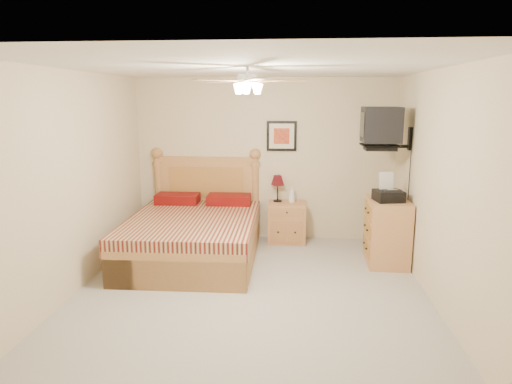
% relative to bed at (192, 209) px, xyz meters
% --- Properties ---
extents(floor, '(4.50, 4.50, 0.00)m').
position_rel_bed_xyz_m(floor, '(0.90, -1.12, -0.71)').
color(floor, '#A09A90').
rests_on(floor, ground).
extents(ceiling, '(4.00, 4.50, 0.04)m').
position_rel_bed_xyz_m(ceiling, '(0.90, -1.12, 1.79)').
color(ceiling, white).
rests_on(ceiling, ground).
extents(wall_back, '(4.00, 0.04, 2.50)m').
position_rel_bed_xyz_m(wall_back, '(0.90, 1.13, 0.54)').
color(wall_back, beige).
rests_on(wall_back, ground).
extents(wall_front, '(4.00, 0.04, 2.50)m').
position_rel_bed_xyz_m(wall_front, '(0.90, -3.37, 0.54)').
color(wall_front, beige).
rests_on(wall_front, ground).
extents(wall_left, '(0.04, 4.50, 2.50)m').
position_rel_bed_xyz_m(wall_left, '(-1.10, -1.12, 0.54)').
color(wall_left, beige).
rests_on(wall_left, ground).
extents(wall_right, '(0.04, 4.50, 2.50)m').
position_rel_bed_xyz_m(wall_right, '(2.90, -1.12, 0.54)').
color(wall_right, beige).
rests_on(wall_right, ground).
extents(bed, '(1.72, 2.23, 1.43)m').
position_rel_bed_xyz_m(bed, '(0.00, 0.00, 0.00)').
color(bed, '#AA6B43').
rests_on(bed, ground).
extents(nightstand, '(0.58, 0.44, 0.62)m').
position_rel_bed_xyz_m(nightstand, '(1.27, 0.88, -0.40)').
color(nightstand, '#A66936').
rests_on(nightstand, ground).
extents(table_lamp, '(0.29, 0.29, 0.41)m').
position_rel_bed_xyz_m(table_lamp, '(1.12, 0.97, 0.11)').
color(table_lamp, '#520C13').
rests_on(table_lamp, nightstand).
extents(lotion_bottle, '(0.12, 0.12, 0.26)m').
position_rel_bed_xyz_m(lotion_bottle, '(1.34, 0.92, 0.03)').
color(lotion_bottle, white).
rests_on(lotion_bottle, nightstand).
extents(framed_picture, '(0.46, 0.04, 0.46)m').
position_rel_bed_xyz_m(framed_picture, '(1.17, 1.11, 0.91)').
color(framed_picture, black).
rests_on(framed_picture, wall_back).
extents(dresser, '(0.53, 0.75, 0.87)m').
position_rel_bed_xyz_m(dresser, '(2.63, 0.08, -0.28)').
color(dresser, '#B07F4E').
rests_on(dresser, ground).
extents(fax_machine, '(0.41, 0.42, 0.37)m').
position_rel_bed_xyz_m(fax_machine, '(2.60, 0.00, 0.34)').
color(fax_machine, black).
rests_on(fax_machine, dresser).
extents(magazine_lower, '(0.25, 0.32, 0.03)m').
position_rel_bed_xyz_m(magazine_lower, '(2.59, 0.34, 0.17)').
color(magazine_lower, beige).
rests_on(magazine_lower, dresser).
extents(magazine_upper, '(0.24, 0.30, 0.02)m').
position_rel_bed_xyz_m(magazine_upper, '(2.60, 0.34, 0.20)').
color(magazine_upper, gray).
rests_on(magazine_upper, magazine_lower).
extents(wall_tv, '(0.56, 0.46, 0.58)m').
position_rel_bed_xyz_m(wall_tv, '(2.65, 0.22, 1.10)').
color(wall_tv, black).
rests_on(wall_tv, wall_right).
extents(ceiling_fan, '(1.14, 1.14, 0.28)m').
position_rel_bed_xyz_m(ceiling_fan, '(0.90, -1.32, 1.65)').
color(ceiling_fan, silver).
rests_on(ceiling_fan, ceiling).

